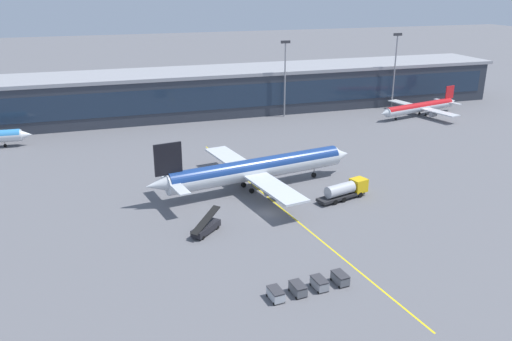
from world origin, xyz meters
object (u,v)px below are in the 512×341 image
at_px(baggage_cart_2, 319,283).
at_px(baggage_cart_1, 298,289).
at_px(fuel_tanker, 346,190).
at_px(main_airliner, 256,169).
at_px(belt_loader, 206,227).
at_px(baggage_cart_3, 340,278).
at_px(commuter_jet_far, 420,107).
at_px(baggage_cart_0, 276,294).

bearing_deg(baggage_cart_2, baggage_cart_1, -174.27).
height_order(fuel_tanker, baggage_cart_1, fuel_tanker).
distance_m(main_airliner, fuel_tanker, 17.60).
relative_size(belt_loader, baggage_cart_1, 2.12).
bearing_deg(fuel_tanker, baggage_cart_1, -127.30).
bearing_deg(baggage_cart_3, baggage_cart_2, -174.27).
height_order(fuel_tanker, commuter_jet_far, commuter_jet_far).
bearing_deg(commuter_jet_far, baggage_cart_3, -130.00).
height_order(fuel_tanker, baggage_cart_3, fuel_tanker).
distance_m(baggage_cart_3, commuter_jet_far, 101.27).
bearing_deg(baggage_cart_2, belt_loader, 117.50).
xyz_separation_m(baggage_cart_1, commuter_jet_far, (71.46, 78.20, 1.93)).
bearing_deg(baggage_cart_3, main_airliner, 90.32).
relative_size(baggage_cart_0, baggage_cart_3, 1.00).
bearing_deg(main_airliner, belt_loader, -130.53).
relative_size(baggage_cart_0, baggage_cart_1, 1.00).
relative_size(fuel_tanker, belt_loader, 1.87).
distance_m(main_airliner, baggage_cart_2, 36.79).
relative_size(belt_loader, baggage_cart_2, 2.12).
relative_size(main_airliner, baggage_cart_1, 15.73).
bearing_deg(main_airliner, fuel_tanker, -34.57).
distance_m(fuel_tanker, commuter_jet_far, 72.26).
bearing_deg(baggage_cart_3, commuter_jet_far, 50.00).
relative_size(baggage_cart_1, baggage_cart_2, 1.00).
bearing_deg(main_airliner, baggage_cart_0, -104.12).
xyz_separation_m(belt_loader, baggage_cart_1, (7.51, -20.85, -0.21)).
bearing_deg(fuel_tanker, baggage_cart_0, -131.01).
distance_m(baggage_cart_0, baggage_cart_3, 9.60).
bearing_deg(belt_loader, baggage_cart_3, -55.53).
height_order(baggage_cart_2, baggage_cart_3, same).
bearing_deg(commuter_jet_far, belt_loader, -144.01).
distance_m(baggage_cart_2, commuter_jet_far, 103.59).
relative_size(fuel_tanker, commuter_jet_far, 0.35).
xyz_separation_m(main_airliner, fuel_tanker, (14.36, -9.89, -2.36)).
relative_size(baggage_cart_2, commuter_jet_far, 0.09).
height_order(main_airliner, baggage_cart_2, main_airliner).
distance_m(baggage_cart_1, baggage_cart_3, 6.40).
xyz_separation_m(baggage_cart_0, baggage_cart_3, (9.55, 0.96, 0.00)).
height_order(baggage_cart_2, commuter_jet_far, commuter_jet_far).
height_order(main_airliner, fuel_tanker, main_airliner).
bearing_deg(belt_loader, commuter_jet_far, 35.99).
bearing_deg(commuter_jet_far, fuel_tanker, -134.82).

